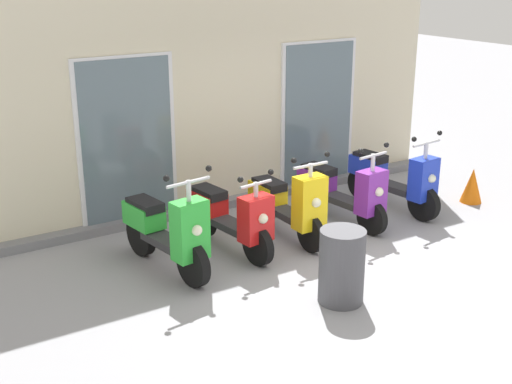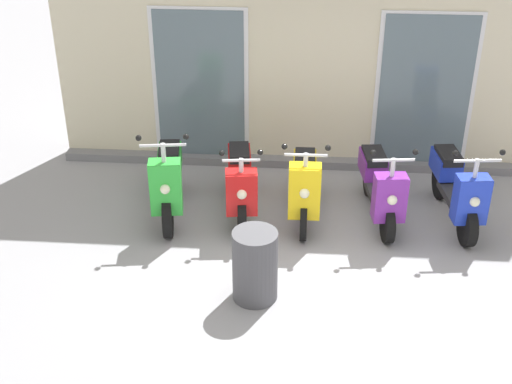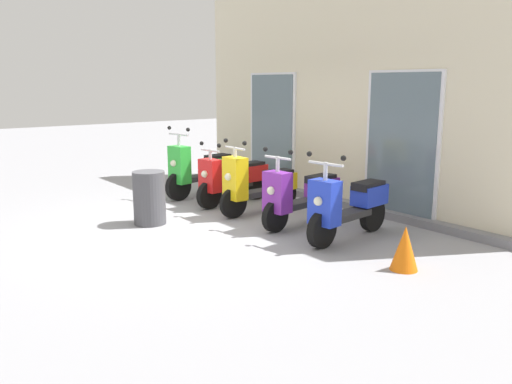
{
  "view_description": "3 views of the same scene",
  "coord_description": "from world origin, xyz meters",
  "px_view_note": "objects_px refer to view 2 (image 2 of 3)",
  "views": [
    {
      "loc": [
        -4.71,
        -5.56,
        3.44
      ],
      "look_at": [
        -0.63,
        0.93,
        0.79
      ],
      "focal_mm": 47.33,
      "sensor_mm": 36.0,
      "label": 1
    },
    {
      "loc": [
        -0.07,
        -6.53,
        4.59
      ],
      "look_at": [
        -0.62,
        0.55,
        0.65
      ],
      "focal_mm": 48.23,
      "sensor_mm": 36.0,
      "label": 2
    },
    {
      "loc": [
        6.6,
        -4.07,
        2.11
      ],
      "look_at": [
        0.58,
        0.56,
        0.53
      ],
      "focal_mm": 37.0,
      "sensor_mm": 36.0,
      "label": 3
    }
  ],
  "objects_px": {
    "scooter_purple": "(380,185)",
    "trash_bin": "(255,266)",
    "scooter_red": "(240,181)",
    "scooter_blue": "(456,187)",
    "scooter_green": "(168,180)",
    "scooter_yellow": "(304,184)"
  },
  "relations": [
    {
      "from": "scooter_green",
      "to": "scooter_blue",
      "type": "distance_m",
      "value": 3.62
    },
    {
      "from": "scooter_purple",
      "to": "scooter_blue",
      "type": "bearing_deg",
      "value": 0.09
    },
    {
      "from": "scooter_red",
      "to": "trash_bin",
      "type": "relative_size",
      "value": 1.99
    },
    {
      "from": "scooter_green",
      "to": "scooter_yellow",
      "type": "distance_m",
      "value": 1.72
    },
    {
      "from": "scooter_purple",
      "to": "trash_bin",
      "type": "height_order",
      "value": "scooter_purple"
    },
    {
      "from": "scooter_red",
      "to": "scooter_green",
      "type": "bearing_deg",
      "value": -171.99
    },
    {
      "from": "scooter_green",
      "to": "scooter_blue",
      "type": "xyz_separation_m",
      "value": [
        3.62,
        0.13,
        -0.03
      ]
    },
    {
      "from": "scooter_blue",
      "to": "trash_bin",
      "type": "bearing_deg",
      "value": -143.37
    },
    {
      "from": "scooter_purple",
      "to": "trash_bin",
      "type": "distance_m",
      "value": 2.29
    },
    {
      "from": "scooter_red",
      "to": "scooter_yellow",
      "type": "height_order",
      "value": "scooter_yellow"
    },
    {
      "from": "scooter_blue",
      "to": "trash_bin",
      "type": "xyz_separation_m",
      "value": [
        -2.39,
        -1.78,
        -0.07
      ]
    },
    {
      "from": "scooter_green",
      "to": "trash_bin",
      "type": "xyz_separation_m",
      "value": [
        1.23,
        -1.65,
        -0.1
      ]
    },
    {
      "from": "scooter_yellow",
      "to": "scooter_blue",
      "type": "distance_m",
      "value": 1.9
    },
    {
      "from": "scooter_blue",
      "to": "trash_bin",
      "type": "relative_size",
      "value": 2.04
    },
    {
      "from": "scooter_red",
      "to": "scooter_blue",
      "type": "distance_m",
      "value": 2.72
    },
    {
      "from": "scooter_purple",
      "to": "scooter_green",
      "type": "bearing_deg",
      "value": -177.32
    },
    {
      "from": "scooter_red",
      "to": "scooter_blue",
      "type": "relative_size",
      "value": 0.97
    },
    {
      "from": "scooter_red",
      "to": "trash_bin",
      "type": "bearing_deg",
      "value": -79.6
    },
    {
      "from": "scooter_purple",
      "to": "scooter_blue",
      "type": "xyz_separation_m",
      "value": [
        0.95,
        0.0,
        0.01
      ]
    },
    {
      "from": "scooter_red",
      "to": "scooter_blue",
      "type": "xyz_separation_m",
      "value": [
        2.72,
        -0.0,
        0.02
      ]
    },
    {
      "from": "scooter_purple",
      "to": "scooter_blue",
      "type": "height_order",
      "value": "scooter_blue"
    },
    {
      "from": "scooter_green",
      "to": "scooter_purple",
      "type": "relative_size",
      "value": 1.0
    }
  ]
}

